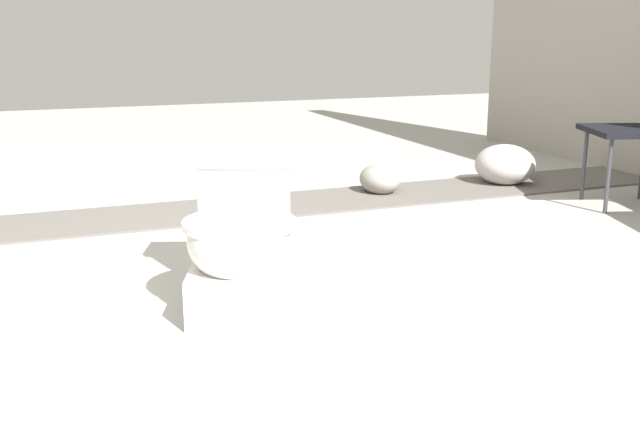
{
  "coord_description": "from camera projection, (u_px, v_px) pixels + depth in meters",
  "views": [
    {
      "loc": [
        2.59,
        -0.68,
        0.97
      ],
      "look_at": [
        0.08,
        0.29,
        0.3
      ],
      "focal_mm": 42.0,
      "sensor_mm": 36.0,
      "label": 1
    }
  ],
  "objects": [
    {
      "name": "gravel_strip",
      "position": [
        267.0,
        206.0,
        4.14
      ],
      "size": [
        0.56,
        8.0,
        0.01
      ],
      "primitive_type": "cube",
      "color": "#605B56",
      "rests_on": "ground"
    },
    {
      "name": "toilet",
      "position": [
        242.0,
        243.0,
        2.68
      ],
      "size": [
        0.72,
        0.56,
        0.52
      ],
      "rotation": [
        0.0,
        0.0,
        -0.35
      ],
      "color": "white",
      "rests_on": "ground"
    },
    {
      "name": "boulder_near",
      "position": [
        380.0,
        179.0,
        4.45
      ],
      "size": [
        0.3,
        0.25,
        0.18
      ],
      "primitive_type": "ellipsoid",
      "rotation": [
        0.0,
        0.0,
        0.1
      ],
      "color": "gray",
      "rests_on": "ground"
    },
    {
      "name": "ground_plane",
      "position": [
        241.0,
        292.0,
        2.81
      ],
      "size": [
        14.0,
        14.0,
        0.0
      ],
      "primitive_type": "plane",
      "color": "#A8A59E"
    },
    {
      "name": "boulder_far",
      "position": [
        505.0,
        165.0,
        4.71
      ],
      "size": [
        0.42,
        0.41,
        0.25
      ],
      "primitive_type": "ellipsoid",
      "rotation": [
        0.0,
        0.0,
        0.11
      ],
      "color": "#B7B2AD",
      "rests_on": "ground"
    }
  ]
}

